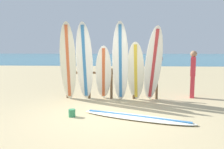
{
  "coord_description": "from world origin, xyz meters",
  "views": [
    {
      "loc": [
        0.53,
        -5.43,
        1.71
      ],
      "look_at": [
        -0.01,
        2.51,
        0.82
      ],
      "focal_mm": 35.26,
      "sensor_mm": 36.0,
      "label": 1
    }
  ],
  "objects": [
    {
      "name": "surfboard_leaning_right",
      "position": [
        1.39,
        1.79,
        1.23
      ],
      "size": [
        0.69,
        1.0,
        2.47
      ],
      "color": "white",
      "rests_on": "ground"
    },
    {
      "name": "ground_plane",
      "position": [
        0.0,
        0.0,
        0.0
      ],
      "size": [
        120.0,
        120.0,
        0.0
      ],
      "primitive_type": "plane",
      "color": "tan"
    },
    {
      "name": "surfboard_leaning_center",
      "position": [
        0.32,
        1.79,
        1.31
      ],
      "size": [
        0.55,
        0.65,
        2.62
      ],
      "color": "white",
      "rests_on": "ground"
    },
    {
      "name": "surfboard_leaning_left",
      "position": [
        -0.9,
        1.9,
        1.31
      ],
      "size": [
        0.56,
        0.66,
        2.63
      ],
      "color": "white",
      "rests_on": "ground"
    },
    {
      "name": "surfboard_leaning_far_left",
      "position": [
        -1.44,
        1.8,
        1.31
      ],
      "size": [
        0.62,
        0.76,
        2.62
      ],
      "color": "silver",
      "rests_on": "ground"
    },
    {
      "name": "ocean_water",
      "position": [
        0.0,
        58.0,
        0.0
      ],
      "size": [
        120.0,
        80.0,
        0.01
      ],
      "primitive_type": "cube",
      "color": "teal",
      "rests_on": "ground"
    },
    {
      "name": "beachgoer_standing",
      "position": [
        2.89,
        2.54,
        0.93
      ],
      "size": [
        0.24,
        0.31,
        1.69
      ],
      "color": "#D8333F",
      "rests_on": "ground"
    },
    {
      "name": "surfboard_lying_on_sand",
      "position": [
        0.78,
        -0.04,
        0.04
      ],
      "size": [
        2.89,
        1.43,
        0.08
      ],
      "color": "white",
      "rests_on": "ground"
    },
    {
      "name": "surfboard_leaning_center_right",
      "position": [
        0.83,
        1.93,
        0.99
      ],
      "size": [
        0.64,
        0.72,
        1.99
      ],
      "color": "white",
      "rests_on": "ground"
    },
    {
      "name": "surfboard_rack",
      "position": [
        -0.01,
        2.21,
        0.66
      ],
      "size": [
        3.26,
        0.09,
        1.07
      ],
      "color": "brown",
      "rests_on": "ground"
    },
    {
      "name": "surfboard_leaning_center_left",
      "position": [
        -0.26,
        1.95,
        0.93
      ],
      "size": [
        0.63,
        0.93,
        1.87
      ],
      "color": "white",
      "rests_on": "ground"
    },
    {
      "name": "sand_bucket",
      "position": [
        -0.87,
        -0.0,
        0.1
      ],
      "size": [
        0.18,
        0.18,
        0.2
      ],
      "primitive_type": "cylinder",
      "color": "#388C59",
      "rests_on": "ground"
    },
    {
      "name": "small_boat_offshore",
      "position": [
        5.96,
        36.7,
        0.26
      ],
      "size": [
        2.59,
        1.75,
        0.71
      ],
      "color": "#B22D28",
      "rests_on": "ocean_water"
    }
  ]
}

